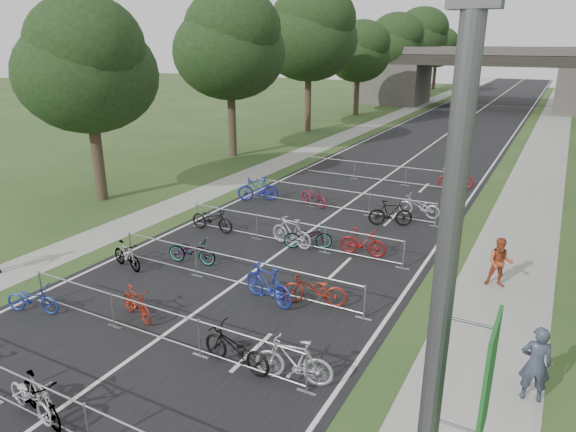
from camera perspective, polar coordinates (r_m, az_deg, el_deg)
road at (r=53.13m, az=18.53°, el=9.57°), size 11.00×140.00×0.01m
sidewalk_right at (r=52.38m, az=27.20°, el=8.35°), size 3.00×140.00×0.01m
sidewalk_left at (r=54.89m, az=10.72°, el=10.49°), size 2.00×140.00×0.01m
lane_markings at (r=53.13m, az=18.53°, el=9.57°), size 0.12×140.00×0.00m
overpass_bridge at (r=67.52m, az=21.26°, el=14.12°), size 31.00×8.00×7.05m
tree_left_0 at (r=27.00m, az=-21.42°, el=14.95°), size 6.72×6.72×10.25m
tree_left_1 at (r=36.01m, az=-6.45°, el=18.07°), size 7.56×7.56×11.53m
tree_left_2 at (r=46.40m, az=2.41°, el=19.35°), size 8.40×8.40×12.81m
tree_left_3 at (r=57.45m, az=7.89°, el=17.50°), size 6.72×6.72×10.25m
tree_left_4 at (r=68.79m, az=11.66°, el=18.20°), size 7.56×7.56×11.53m
tree_left_5 at (r=80.33m, az=14.37°, el=18.65°), size 8.40×8.40×12.81m
tree_left_6 at (r=92.00m, az=16.25°, el=17.45°), size 6.72×6.72×10.25m
barrier_row_1 at (r=12.71m, az=-26.15°, el=-18.06°), size 9.70×0.08×1.10m
barrier_row_2 at (r=14.60m, az=-14.66°, el=-11.49°), size 9.70×0.08×1.10m
barrier_row_3 at (r=17.20m, az=-6.11°, el=-6.08°), size 9.70×0.08×1.10m
barrier_row_4 at (r=20.35m, az=0.20°, el=-1.90°), size 9.70×0.08×1.10m
barrier_row_5 at (r=24.64m, az=5.68°, el=1.76°), size 9.70×0.08×1.10m
barrier_row_6 at (r=30.08m, az=10.15°, el=4.72°), size 9.70×0.08×1.10m
bike_5 at (r=13.06m, az=-26.68°, el=-17.61°), size 1.76×0.83×0.89m
bike_6 at (r=12.79m, az=-25.81°, el=-17.82°), size 1.85×0.91×1.07m
bike_8 at (r=17.34m, az=-26.52°, el=-8.26°), size 1.81×1.07×0.90m
bike_9 at (r=15.86m, az=-16.53°, el=-9.30°), size 1.71×0.97×0.99m
bike_10 at (r=13.21m, az=-5.83°, el=-14.47°), size 2.10×0.92×1.07m
bike_11 at (r=12.65m, az=0.64°, el=-15.80°), size 2.02×0.91×1.17m
bike_12 at (r=19.27m, az=-17.48°, el=-4.22°), size 1.71×0.85×0.99m
bike_13 at (r=19.10m, az=-10.63°, el=-3.87°), size 1.96×1.00×0.98m
bike_14 at (r=16.07m, az=-2.22°, el=-7.56°), size 2.16×1.16×1.25m
bike_15 at (r=15.95m, az=2.94°, el=-8.18°), size 2.12×1.20×1.05m
bike_16 at (r=22.17m, az=-8.42°, el=-0.35°), size 2.06×0.74×1.08m
bike_17 at (r=20.31m, az=0.39°, el=-1.82°), size 2.03×0.94×1.18m
bike_18 at (r=20.15m, az=2.24°, el=-2.29°), size 1.98×1.41×0.99m
bike_19 at (r=19.65m, az=8.32°, el=-2.91°), size 1.84×0.66×1.08m
bike_20 at (r=26.17m, az=-3.36°, el=3.03°), size 2.09×1.56×1.25m
bike_21 at (r=25.39m, az=2.88°, el=2.18°), size 1.91×1.32×0.95m
bike_22 at (r=23.01m, az=11.31°, el=0.30°), size 1.97×1.23×1.15m
bike_23 at (r=24.51m, az=14.37°, el=1.06°), size 1.97×0.80×1.02m
bike_27 at (r=29.80m, az=18.17°, el=3.98°), size 1.97×1.05×1.14m
pedestrian_a at (r=13.16m, az=25.80°, el=-14.61°), size 0.76×0.57×1.87m
pedestrian_b at (r=18.34m, az=22.48°, el=-4.84°), size 0.91×0.76×1.69m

